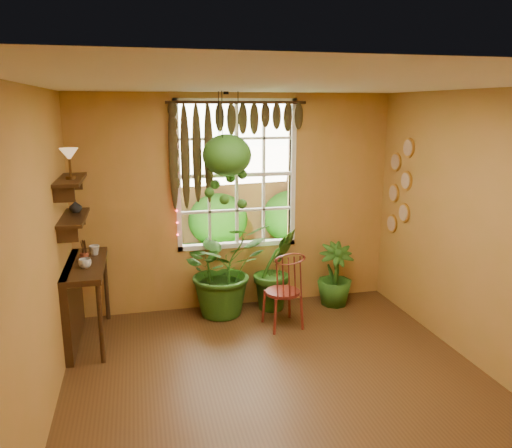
{
  "coord_description": "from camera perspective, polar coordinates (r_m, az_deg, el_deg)",
  "views": [
    {
      "loc": [
        -1.21,
        -3.79,
        2.54
      ],
      "look_at": [
        -0.02,
        1.15,
        1.33
      ],
      "focal_mm": 35.0,
      "sensor_mm": 36.0,
      "label": 1
    }
  ],
  "objects": [
    {
      "name": "cup_a",
      "position": [
        5.47,
        -18.95,
        -4.28
      ],
      "size": [
        0.15,
        0.15,
        0.1
      ],
      "primitive_type": "imported",
      "rotation": [
        0.0,
        0.0,
        -0.2
      ],
      "color": "silver",
      "rests_on": "counter_ledge"
    },
    {
      "name": "window",
      "position": [
        6.25,
        -2.25,
        5.62
      ],
      "size": [
        1.52,
        0.1,
        1.86
      ],
      "color": "white",
      "rests_on": "wall_back"
    },
    {
      "name": "wall_right",
      "position": [
        5.11,
        25.94,
        -1.48
      ],
      "size": [
        0.0,
        4.5,
        4.5
      ],
      "primitive_type": "plane",
      "rotation": [
        1.57,
        0.0,
        -1.57
      ],
      "color": "#BF8341",
      "rests_on": "floor"
    },
    {
      "name": "wall_left",
      "position": [
        4.05,
        -24.22,
        -4.92
      ],
      "size": [
        0.0,
        4.5,
        4.5
      ],
      "primitive_type": "plane",
      "rotation": [
        1.57,
        0.0,
        1.57
      ],
      "color": "#BF8341",
      "rests_on": "floor"
    },
    {
      "name": "shelf_lower",
      "position": [
        5.55,
        -20.11,
        0.68
      ],
      "size": [
        0.25,
        0.9,
        0.04
      ],
      "primitive_type": "cube",
      "color": "#39210F",
      "rests_on": "wall_left"
    },
    {
      "name": "wall_plates",
      "position": [
        6.5,
        16.07,
        4.08
      ],
      "size": [
        0.04,
        0.32,
        1.1
      ],
      "primitive_type": null,
      "color": "#EFE3C3",
      "rests_on": "wall_right"
    },
    {
      "name": "shelf_upper",
      "position": [
        5.48,
        -20.44,
        4.77
      ],
      "size": [
        0.25,
        0.9,
        0.04
      ],
      "primitive_type": "cube",
      "color": "#39210F",
      "rests_on": "wall_left"
    },
    {
      "name": "potted_plant_mid",
      "position": [
        6.35,
        2.22,
        -5.19
      ],
      "size": [
        0.68,
        0.61,
        1.04
      ],
      "primitive_type": "imported",
      "rotation": [
        0.0,
        0.0,
        0.3
      ],
      "color": "#245316",
      "rests_on": "floor"
    },
    {
      "name": "brush_jar",
      "position": [
        5.64,
        -19.04,
        -2.99
      ],
      "size": [
        0.09,
        0.09,
        0.32
      ],
      "color": "brown",
      "rests_on": "counter_ledge"
    },
    {
      "name": "shelf_vase",
      "position": [
        5.71,
        -19.93,
        1.91
      ],
      "size": [
        0.14,
        0.14,
        0.14
      ],
      "primitive_type": "imported",
      "rotation": [
        0.0,
        0.0,
        -0.07
      ],
      "color": "#B2AD99",
      "rests_on": "shelf_lower"
    },
    {
      "name": "string_lights",
      "position": [
        6.05,
        -9.19,
        5.68
      ],
      "size": [
        0.03,
        0.03,
        1.54
      ],
      "primitive_type": null,
      "color": "#FF2633",
      "rests_on": "window"
    },
    {
      "name": "windsor_chair",
      "position": [
        5.89,
        3.18,
        -8.87
      ],
      "size": [
        0.46,
        0.48,
        1.08
      ],
      "rotation": [
        0.0,
        0.0,
        0.14
      ],
      "color": "maroon",
      "rests_on": "floor"
    },
    {
      "name": "ceiling",
      "position": [
        3.98,
        4.32,
        15.64
      ],
      "size": [
        4.5,
        4.5,
        0.0
      ],
      "primitive_type": "plane",
      "rotation": [
        3.14,
        0.0,
        0.0
      ],
      "color": "white",
      "rests_on": "wall_back"
    },
    {
      "name": "wall_back",
      "position": [
        6.28,
        -2.16,
        2.41
      ],
      "size": [
        4.0,
        0.0,
        4.0
      ],
      "primitive_type": "plane",
      "rotation": [
        1.57,
        0.0,
        0.0
      ],
      "color": "#BF8341",
      "rests_on": "floor"
    },
    {
      "name": "potted_plant_right",
      "position": [
        6.57,
        9.02,
        -5.73
      ],
      "size": [
        0.47,
        0.47,
        0.82
      ],
      "primitive_type": "imported",
      "rotation": [
        0.0,
        0.0,
        -0.02
      ],
      "color": "#245316",
      "rests_on": "floor"
    },
    {
      "name": "valance_vine",
      "position": [
        6.06,
        -2.87,
        10.85
      ],
      "size": [
        1.7,
        0.12,
        1.1
      ],
      "color": "#39210F",
      "rests_on": "window"
    },
    {
      "name": "cup_b",
      "position": [
        5.91,
        -17.98,
        -2.87
      ],
      "size": [
        0.14,
        0.14,
        0.11
      ],
      "primitive_type": "imported",
      "rotation": [
        0.0,
        0.0,
        -0.2
      ],
      "color": "beige",
      "rests_on": "counter_ledge"
    },
    {
      "name": "hanging_basket",
      "position": [
        5.78,
        -3.34,
        7.2
      ],
      "size": [
        0.56,
        0.56,
        1.34
      ],
      "color": "black",
      "rests_on": "ceiling"
    },
    {
      "name": "potted_plant_left",
      "position": [
        6.18,
        -3.76,
        -5.09
      ],
      "size": [
        1.29,
        1.2,
        1.17
      ],
      "primitive_type": "imported",
      "rotation": [
        0.0,
        0.0,
        0.32
      ],
      "color": "#245316",
      "rests_on": "floor"
    },
    {
      "name": "floor",
      "position": [
        4.72,
        3.72,
        -19.22
      ],
      "size": [
        4.5,
        4.5,
        0.0
      ],
      "primitive_type": "plane",
      "color": "#513117",
      "rests_on": "ground"
    },
    {
      "name": "counter_ledge",
      "position": [
        5.79,
        -19.78,
        -7.56
      ],
      "size": [
        0.4,
        1.2,
        0.9
      ],
      "color": "#39210F",
      "rests_on": "floor"
    },
    {
      "name": "backyard",
      "position": [
        10.84,
        -5.78,
        6.61
      ],
      "size": [
        14.0,
        10.0,
        12.0
      ],
      "color": "#235E1A",
      "rests_on": "ground"
    },
    {
      "name": "tiffany_lamp",
      "position": [
        5.38,
        -20.58,
        7.26
      ],
      "size": [
        0.19,
        0.19,
        0.31
      ],
      "color": "brown",
      "rests_on": "shelf_upper"
    }
  ]
}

